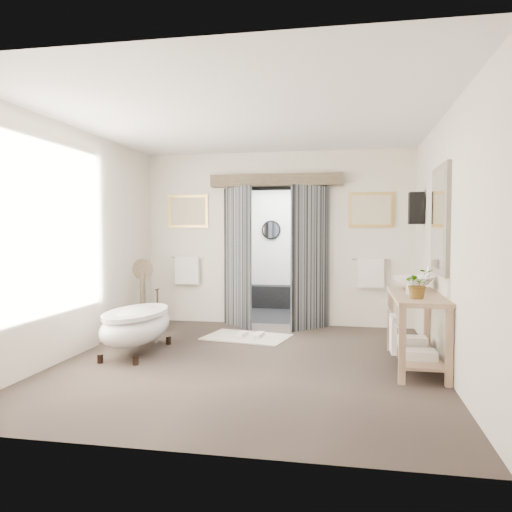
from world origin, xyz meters
name	(u,v)px	position (x,y,z in m)	size (l,w,h in m)	color
ground_plane	(247,362)	(0.00, 0.00, 0.00)	(5.00, 5.00, 0.00)	#473B33
room_shell	(242,207)	(-0.04, -0.13, 1.86)	(4.52, 5.02, 2.91)	beige
shower_room	(287,265)	(0.00, 3.99, 0.91)	(2.22, 2.01, 2.51)	black
back_wall_dressing	(275,232)	(0.00, 2.32, 1.56)	(3.82, 0.70, 2.52)	black
clawfoot_tub	(137,325)	(-1.49, 0.17, 0.37)	(0.69, 1.54, 0.75)	black
vanity	(414,323)	(1.95, 0.16, 0.51)	(0.57, 1.60, 0.85)	tan
pedestal_mirror	(143,299)	(-2.02, 1.59, 0.49)	(0.34, 0.22, 1.14)	brown
rug	(247,337)	(-0.28, 1.35, 0.01)	(1.20, 0.80, 0.01)	beige
slippers	(250,334)	(-0.23, 1.37, 0.04)	(0.41, 0.30, 0.05)	beige
basin	(412,283)	(1.97, 0.51, 0.94)	(0.51, 0.51, 0.17)	white
plant	(418,284)	(1.93, -0.26, 1.01)	(0.29, 0.25, 0.32)	gray
soap_bottle_a	(410,286)	(1.90, 0.15, 0.94)	(0.08, 0.09, 0.19)	gray
soap_bottle_b	(406,282)	(1.93, 0.82, 0.92)	(0.12, 0.12, 0.15)	gray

